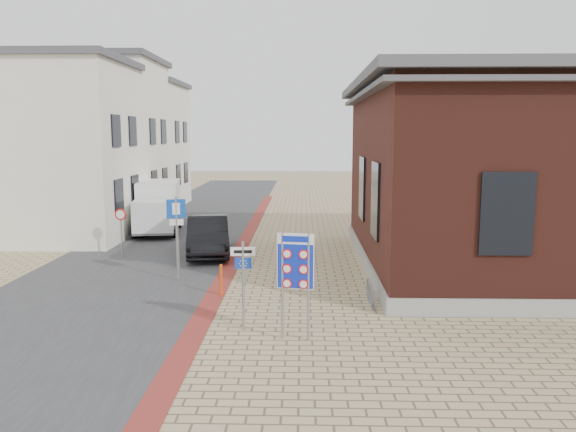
% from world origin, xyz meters
% --- Properties ---
extents(ground, '(120.00, 120.00, 0.00)m').
position_xyz_m(ground, '(0.00, 0.00, 0.00)').
color(ground, tan).
rests_on(ground, ground).
extents(road_strip, '(7.00, 60.00, 0.02)m').
position_xyz_m(road_strip, '(-5.50, 15.00, 0.01)').
color(road_strip, '#38383A').
rests_on(road_strip, ground).
extents(curb_strip, '(0.60, 40.00, 0.02)m').
position_xyz_m(curb_strip, '(-2.00, 10.00, 0.01)').
color(curb_strip, maroon).
rests_on(curb_strip, ground).
extents(brick_building, '(13.00, 13.00, 6.80)m').
position_xyz_m(brick_building, '(8.99, 7.00, 3.49)').
color(brick_building, gray).
rests_on(brick_building, ground).
extents(townhouse_near, '(7.40, 6.40, 8.30)m').
position_xyz_m(townhouse_near, '(-10.99, 12.00, 4.17)').
color(townhouse_near, white).
rests_on(townhouse_near, ground).
extents(townhouse_mid, '(7.40, 6.40, 9.10)m').
position_xyz_m(townhouse_mid, '(-10.99, 18.00, 4.57)').
color(townhouse_mid, white).
rests_on(townhouse_mid, ground).
extents(townhouse_far, '(7.40, 6.40, 8.30)m').
position_xyz_m(townhouse_far, '(-10.99, 24.00, 4.17)').
color(townhouse_far, white).
rests_on(townhouse_far, ground).
extents(bike_rack, '(0.08, 1.80, 0.60)m').
position_xyz_m(bike_rack, '(2.65, 2.20, 0.26)').
color(bike_rack, slate).
rests_on(bike_rack, ground).
extents(sedan, '(2.37, 4.85, 1.53)m').
position_xyz_m(sedan, '(-3.20, 8.74, 0.76)').
color(sedan, black).
rests_on(sedan, ground).
extents(box_truck, '(2.62, 5.04, 2.51)m').
position_xyz_m(box_truck, '(-6.52, 13.72, 1.30)').
color(box_truck, slate).
rests_on(box_truck, ground).
extents(border_sign, '(0.88, 0.19, 2.58)m').
position_xyz_m(border_sign, '(0.50, -0.83, 1.85)').
color(border_sign, gray).
rests_on(border_sign, ground).
extents(essen_sign, '(0.61, 0.07, 2.25)m').
position_xyz_m(essen_sign, '(-0.80, -0.20, 1.48)').
color(essen_sign, gray).
rests_on(essen_sign, ground).
extents(parking_sign, '(0.61, 0.21, 2.83)m').
position_xyz_m(parking_sign, '(-3.50, 4.50, 1.96)').
color(parking_sign, gray).
rests_on(parking_sign, ground).
extents(yield_sign, '(0.88, 0.22, 2.49)m').
position_xyz_m(yield_sign, '(-3.80, 6.00, 1.90)').
color(yield_sign, gray).
rests_on(yield_sign, ground).
extents(speed_sign, '(0.46, 0.07, 1.96)m').
position_xyz_m(speed_sign, '(-6.50, 8.00, 1.28)').
color(speed_sign, gray).
rests_on(speed_sign, ground).
extents(bollard, '(0.10, 0.10, 0.96)m').
position_xyz_m(bollard, '(-1.80, 2.80, 0.48)').
color(bollard, '#DB460B').
rests_on(bollard, ground).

